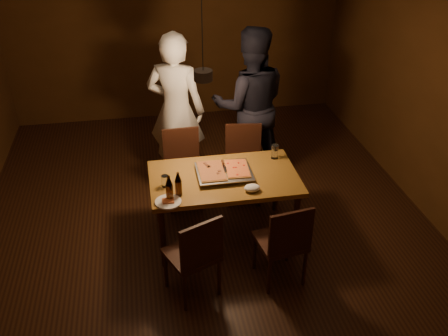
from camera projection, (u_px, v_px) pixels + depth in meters
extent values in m
plane|color=#361C0E|center=(206.00, 224.00, 5.60)|extent=(6.00, 6.00, 0.00)
plane|color=#532F13|center=(175.00, 28.00, 7.42)|extent=(5.00, 0.00, 5.00)
plane|color=#532F13|center=(438.00, 92.00, 5.26)|extent=(0.00, 6.00, 6.00)
cube|color=olive|center=(224.00, 179.00, 5.06)|extent=(1.50, 0.90, 0.05)
cylinder|color=#38190F|center=(163.00, 238.00, 4.83)|extent=(0.06, 0.06, 0.70)
cylinder|color=#38190F|center=(296.00, 223.00, 5.04)|extent=(0.06, 0.06, 0.70)
cylinder|color=#38190F|center=(158.00, 196.00, 5.46)|extent=(0.06, 0.06, 0.70)
cylinder|color=#38190F|center=(276.00, 184.00, 5.66)|extent=(0.06, 0.06, 0.70)
cube|color=#38190F|center=(184.00, 172.00, 5.74)|extent=(0.43, 0.43, 0.04)
cube|color=#38190F|center=(181.00, 146.00, 5.78)|extent=(0.42, 0.04, 0.45)
cube|color=#38190F|center=(244.00, 167.00, 5.83)|extent=(0.47, 0.47, 0.04)
cube|color=#38190F|center=(243.00, 141.00, 5.87)|extent=(0.42, 0.09, 0.45)
cube|color=#38190F|center=(191.00, 255.00, 4.50)|extent=(0.55, 0.55, 0.04)
cube|color=#38190F|center=(202.00, 245.00, 4.24)|extent=(0.40, 0.20, 0.45)
cube|color=#38190F|center=(280.00, 241.00, 4.66)|extent=(0.48, 0.48, 0.04)
cube|color=#38190F|center=(291.00, 233.00, 4.38)|extent=(0.42, 0.09, 0.45)
cube|color=silver|center=(224.00, 173.00, 5.06)|extent=(0.59, 0.50, 0.05)
cube|color=maroon|center=(212.00, 171.00, 5.03)|extent=(0.26, 0.41, 0.02)
cube|color=gold|center=(237.00, 168.00, 5.07)|extent=(0.26, 0.38, 0.02)
cylinder|color=black|center=(170.00, 192.00, 4.64)|extent=(0.07, 0.07, 0.17)
cone|color=black|center=(169.00, 181.00, 4.58)|extent=(0.07, 0.07, 0.09)
cylinder|color=black|center=(179.00, 188.00, 4.71)|extent=(0.07, 0.07, 0.16)
cone|color=black|center=(178.00, 177.00, 4.65)|extent=(0.07, 0.07, 0.09)
cylinder|color=silver|center=(165.00, 181.00, 4.86)|extent=(0.07, 0.07, 0.12)
cylinder|color=silver|center=(275.00, 152.00, 5.33)|extent=(0.08, 0.08, 0.16)
cylinder|color=white|center=(168.00, 202.00, 4.64)|extent=(0.25, 0.25, 0.02)
cube|color=gold|center=(168.00, 201.00, 4.63)|extent=(0.11, 0.09, 0.01)
ellipsoid|color=white|center=(252.00, 188.00, 4.80)|extent=(0.16, 0.12, 0.07)
imported|color=white|center=(176.00, 111.00, 5.94)|extent=(0.82, 0.68, 1.91)
imported|color=black|center=(250.00, 105.00, 6.05)|extent=(1.01, 0.82, 1.93)
cylinder|color=black|center=(203.00, 75.00, 4.70)|extent=(0.18, 0.18, 0.10)
cylinder|color=black|center=(202.00, 16.00, 4.42)|extent=(0.01, 0.01, 1.00)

